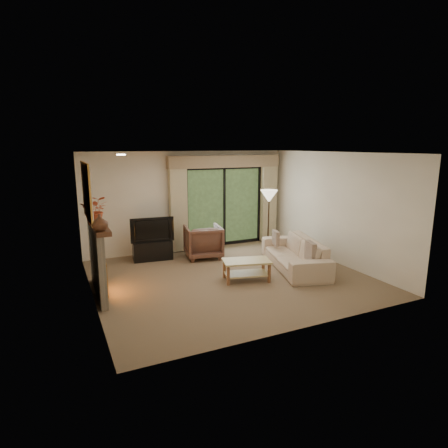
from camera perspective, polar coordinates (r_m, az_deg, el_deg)
name	(u,v)px	position (r m, az deg, el deg)	size (l,w,h in m)	color
floor	(230,277)	(8.02, 0.91, -8.12)	(5.50, 5.50, 0.00)	brown
ceiling	(230,153)	(7.53, 0.98, 10.80)	(5.50, 5.50, 0.00)	silver
wall_back	(189,201)	(9.95, -5.36, 3.51)	(5.00, 5.00, 0.00)	beige
wall_front	(305,247)	(5.58, 12.22, -3.38)	(5.00, 5.00, 0.00)	beige
wall_left	(89,230)	(6.95, -19.92, -0.83)	(5.00, 5.00, 0.00)	beige
wall_right	(335,208)	(9.19, 16.58, 2.36)	(5.00, 5.00, 0.00)	beige
fireplace	(97,259)	(7.30, -18.79, -5.14)	(0.24, 1.70, 1.37)	slate
mirror	(87,191)	(7.04, -20.17, 4.69)	(0.07, 1.45, 1.02)	gold
sliding_door	(224,206)	(10.30, 0.01, 2.73)	(2.26, 0.10, 2.16)	black
curtain_left	(178,207)	(9.70, -6.98, 2.66)	(0.45, 0.18, 2.35)	tan
curtain_right	(268,200)	(10.83, 6.76, 3.63)	(0.45, 0.18, 2.35)	tan
cornice	(225,162)	(10.10, 0.23, 9.50)	(3.20, 0.24, 0.32)	#957B5B
media_console	(153,250)	(9.33, -10.84, -3.93)	(0.94, 0.42, 0.47)	black
tv	(152,229)	(9.20, -10.97, -0.74)	(1.03, 0.13, 0.60)	black
armchair	(203,241)	(9.31, -3.20, -2.68)	(0.86, 0.89, 0.81)	brown
sofa	(294,253)	(8.67, 10.67, -4.43)	(2.31, 0.90, 0.68)	#C2A78C
pillow_near	(310,251)	(8.05, 13.04, -4.09)	(0.11, 0.40, 0.40)	#4E3628
pillow_far	(276,238)	(9.10, 7.90, -2.11)	(0.09, 0.35, 0.35)	#4E3628
coffee_table	(246,270)	(7.79, 3.44, -7.05)	(0.96, 0.53, 0.43)	tan
floor_lamp	(268,222)	(9.66, 6.78, 0.34)	(0.44, 0.44, 1.64)	beige
vase	(100,222)	(6.44, -18.41, 0.22)	(0.27, 0.27, 0.28)	#4A2919
branches	(95,210)	(6.95, -19.01, 2.01)	(0.47, 0.40, 0.52)	#C04C29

